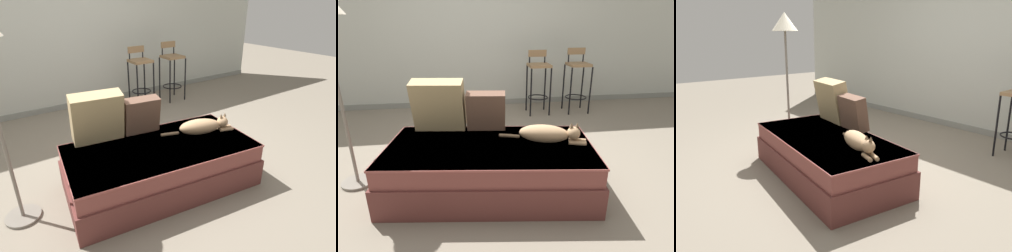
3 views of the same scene
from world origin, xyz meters
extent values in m
plane|color=slate|center=(0.00, 0.00, 0.00)|extent=(16.00, 16.00, 0.00)
cube|color=#B7BCB2|center=(0.00, 2.25, 1.30)|extent=(8.00, 0.10, 2.60)
cube|color=gray|center=(0.00, 2.20, 0.04)|extent=(8.00, 0.02, 0.09)
cube|color=brown|center=(0.00, -0.40, 0.13)|extent=(1.83, 1.11, 0.26)
cube|color=brown|center=(0.00, -0.40, 0.34)|extent=(1.79, 1.06, 0.16)
cube|color=brown|center=(0.00, -0.40, 0.42)|extent=(1.80, 1.08, 0.02)
cube|color=tan|center=(-0.43, 0.00, 0.67)|extent=(0.49, 0.31, 0.48)
cube|color=brown|center=(0.00, -0.06, 0.61)|extent=(0.37, 0.23, 0.37)
ellipsoid|color=tan|center=(0.46, -0.41, 0.50)|extent=(0.45, 0.29, 0.15)
sphere|color=tan|center=(0.69, -0.48, 0.52)|extent=(0.11, 0.11, 0.11)
cone|color=brown|center=(0.66, -0.48, 0.60)|extent=(0.03, 0.03, 0.04)
cone|color=brown|center=(0.71, -0.48, 0.60)|extent=(0.03, 0.03, 0.04)
cylinder|color=tan|center=(0.71, -0.52, 0.45)|extent=(0.14, 0.08, 0.04)
cylinder|color=tan|center=(0.73, -0.47, 0.45)|extent=(0.14, 0.08, 0.04)
cylinder|color=brown|center=(0.18, -0.28, 0.45)|extent=(0.18, 0.09, 0.03)
cylinder|color=black|center=(0.79, 1.47, 0.37)|extent=(0.02, 0.02, 0.73)
cylinder|color=black|center=(0.79, 1.77, 0.37)|extent=(0.02, 0.02, 0.73)
cylinder|color=slate|center=(-1.19, -0.14, 0.01)|extent=(0.28, 0.28, 0.02)
cylinder|color=slate|center=(-1.19, -0.14, 0.72)|extent=(0.03, 0.03, 1.44)
cone|color=beige|center=(-1.19, -0.14, 1.55)|extent=(0.32, 0.32, 0.22)
camera|label=1|loc=(-1.23, -2.30, 1.65)|focal=30.00mm
camera|label=2|loc=(-0.18, -2.52, 1.41)|focal=30.00mm
camera|label=3|loc=(2.50, -2.22, 1.40)|focal=35.00mm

